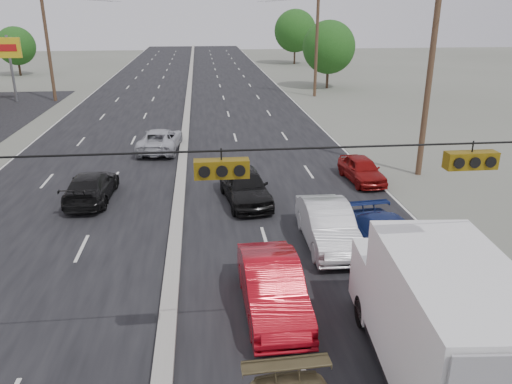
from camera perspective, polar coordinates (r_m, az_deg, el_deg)
road_surface at (r=39.96m, az=-7.94°, el=8.13°), size 20.00×160.00×0.02m
center_median at (r=39.94m, az=-7.95°, el=8.27°), size 0.50×160.00×0.20m
utility_pole_left_c at (r=51.03m, az=-22.70°, el=15.24°), size 1.60×0.30×10.00m
utility_pole_right_b at (r=26.80m, az=19.22°, el=12.35°), size 1.60×0.30×10.00m
utility_pole_right_c at (r=50.46m, az=6.95°, el=16.55°), size 1.60×0.30×10.00m
traffic_signals at (r=9.50m, az=-4.56°, el=2.92°), size 25.00×0.30×0.54m
pole_sign_far at (r=52.12m, az=-26.39°, el=14.01°), size 2.20×0.25×6.00m
tree_left_far at (r=72.99m, az=-25.75°, el=14.81°), size 4.80×4.80×6.12m
tree_right_mid at (r=55.95m, az=8.32°, el=16.06°), size 5.60×5.60×7.14m
tree_right_far at (r=80.52m, az=4.50°, el=17.89°), size 6.40×6.40×8.16m
box_truck at (r=12.18m, az=19.96°, el=-13.64°), size 2.92×6.96×3.44m
red_sedan at (r=14.58m, az=1.90°, el=-10.89°), size 1.71×4.70×1.54m
queue_car_a at (r=22.44m, az=-1.25°, el=0.68°), size 2.39×4.76×1.56m
queue_car_b at (r=18.59m, az=8.21°, el=-3.83°), size 1.71×4.75×1.56m
queue_car_d at (r=17.79m, az=15.41°, el=-5.78°), size 2.41×5.07×1.43m
queue_car_e at (r=25.74m, az=11.99°, el=2.50°), size 1.81×3.84×1.27m
oncoming_near at (r=23.91m, az=-18.31°, el=0.58°), size 2.01×4.63×1.33m
oncoming_far at (r=31.31m, az=-10.89°, el=5.85°), size 2.75×5.12×1.37m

